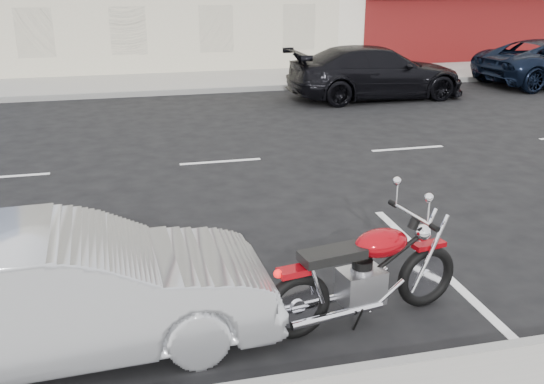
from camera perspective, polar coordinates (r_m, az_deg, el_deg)
The scene contains 6 objects.
ground at distance 12.43m, azimuth 4.29°, elevation 3.50°, with size 120.00×120.00×0.00m, color black.
sidewalk_far at distance 20.38m, azimuth -17.22°, elevation 9.49°, with size 80.00×3.40×0.15m, color gray.
curb_far at distance 18.71m, azimuth -17.48°, elevation 8.58°, with size 80.00×0.12×0.16m, color gray.
motorcycle at distance 6.95m, azimuth 14.59°, elevation -6.43°, with size 2.31×0.84×1.16m.
sedan_silver at distance 6.21m, azimuth -18.67°, elevation -8.85°, with size 1.40×4.03×1.33m, color #A4A7AC.
car_far at distance 18.15m, azimuth 9.76°, elevation 11.04°, with size 2.11×5.18×1.50m, color black.
Camera 1 is at (-3.65, -11.33, 3.58)m, focal length 40.00 mm.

